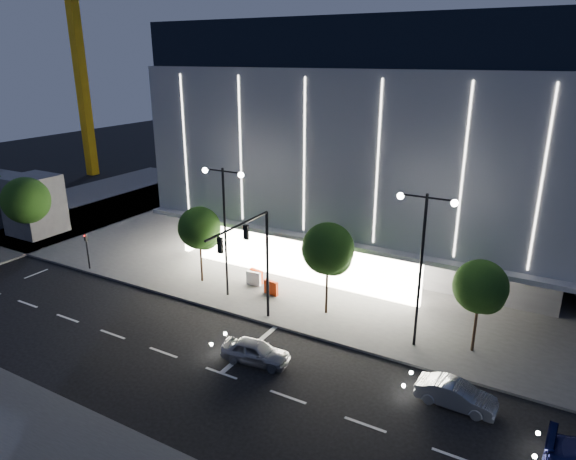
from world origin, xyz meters
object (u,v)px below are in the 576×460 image
(street_lamp_east, at_px, (422,249))
(tree_left, at_px, (200,230))
(barrier_c, at_px, (271,288))
(tree_mid, at_px, (328,251))
(tree_right, at_px, (481,289))
(car_second, at_px, (456,395))
(traffic_mast, at_px, (254,251))
(street_lamp_west, at_px, (224,214))
(barrier_a, at_px, (256,276))
(tower_crane, at_px, (79,16))
(car_lead, at_px, (256,352))
(barrier_d, at_px, (254,278))
(ped_signal_far, at_px, (87,247))

(street_lamp_east, distance_m, tree_left, 16.12)
(barrier_c, bearing_deg, tree_mid, 2.15)
(tree_right, relative_size, car_second, 1.48)
(traffic_mast, distance_m, street_lamp_west, 4.89)
(tree_left, relative_size, barrier_a, 5.20)
(barrier_a, bearing_deg, tree_mid, -2.93)
(street_lamp_west, distance_m, barrier_c, 6.08)
(tower_crane, bearing_deg, car_lead, -32.27)
(street_lamp_west, distance_m, barrier_d, 5.80)
(car_lead, height_order, barrier_a, car_lead)
(tower_crane, xyz_separation_m, barrier_a, (38.55, -19.32, -19.86))
(tree_mid, relative_size, barrier_d, 5.59)
(tower_crane, bearing_deg, tree_right, -21.25)
(car_second, bearing_deg, barrier_d, 69.31)
(tree_right, distance_m, barrier_a, 15.82)
(ped_signal_far, xyz_separation_m, car_lead, (18.00, -4.23, -1.24))
(tower_crane, bearing_deg, tree_left, -30.98)
(tower_crane, relative_size, barrier_d, 29.09)
(street_lamp_east, relative_size, barrier_a, 8.18)
(tree_left, bearing_deg, tower_crane, 149.02)
(street_lamp_east, xyz_separation_m, barrier_a, (-12.37, 2.68, -5.31))
(ped_signal_far, distance_m, tower_crane, 39.63)
(tower_crane, xyz_separation_m, tree_mid, (44.95, -20.98, -16.17))
(tower_crane, relative_size, tree_mid, 5.20)
(tree_left, xyz_separation_m, barrier_a, (3.61, 1.65, -3.38))
(traffic_mast, bearing_deg, car_lead, -56.90)
(traffic_mast, relative_size, tower_crane, 0.22)
(traffic_mast, height_order, tree_right, traffic_mast)
(tree_left, xyz_separation_m, car_lead, (8.97, -6.75, -3.39))
(ped_signal_far, distance_m, tree_mid, 19.35)
(street_lamp_west, xyz_separation_m, street_lamp_east, (13.00, 0.00, 0.00))
(barrier_a, bearing_deg, street_lamp_east, -0.62)
(tree_mid, bearing_deg, car_second, -29.40)
(street_lamp_west, xyz_separation_m, car_second, (16.21, -4.15, -5.34))
(ped_signal_far, distance_m, car_second, 28.36)
(tree_mid, height_order, barrier_d, tree_mid)
(ped_signal_far, distance_m, barrier_a, 13.36)
(tower_crane, xyz_separation_m, barrier_d, (38.59, -19.77, -19.86))
(tree_mid, relative_size, car_second, 1.66)
(tree_left, distance_m, barrier_d, 5.12)
(car_second, relative_size, barrier_a, 3.38)
(traffic_mast, height_order, street_lamp_east, street_lamp_east)
(car_lead, bearing_deg, barrier_d, 26.12)
(tree_mid, bearing_deg, car_lead, -98.64)
(tree_right, height_order, car_lead, tree_right)
(barrier_a, bearing_deg, car_lead, -45.86)
(tree_mid, bearing_deg, ped_signal_far, -172.45)
(tree_left, bearing_deg, barrier_c, 5.20)
(ped_signal_far, xyz_separation_m, tree_right, (28.03, 2.52, 2.00))
(tree_left, distance_m, tree_right, 19.00)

